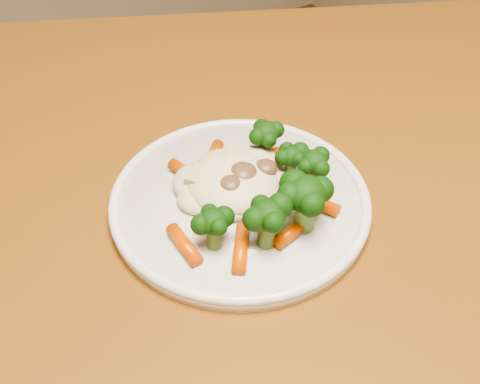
% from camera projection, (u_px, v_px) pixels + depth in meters
% --- Properties ---
extents(dining_table, '(1.40, 1.21, 0.75)m').
position_uv_depth(dining_table, '(281.00, 271.00, 0.64)').
color(dining_table, brown).
rests_on(dining_table, ground).
extents(plate, '(0.24, 0.24, 0.01)m').
position_uv_depth(plate, '(240.00, 203.00, 0.56)').
color(plate, silver).
rests_on(plate, dining_table).
extents(meal, '(0.17, 0.17, 0.05)m').
position_uv_depth(meal, '(257.00, 186.00, 0.54)').
color(meal, beige).
rests_on(meal, plate).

